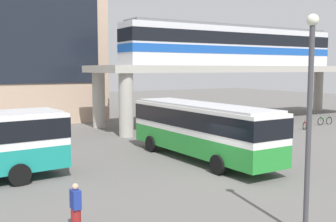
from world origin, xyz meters
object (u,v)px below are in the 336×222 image
object	(u,v)px
bicycle_brown	(268,126)
bicycle_silver	(241,125)
bicycle_blue	(231,129)
pedestrian_waiting_near_stop	(217,122)
train	(235,45)
bicycle_red	(307,125)
bicycle_orange	(284,121)
bus_main	(201,125)
pedestrian_near_building	(76,210)
bicycle_green	(325,121)

from	to	relation	value
bicycle_brown	bicycle_silver	world-z (taller)	same
bicycle_blue	pedestrian_waiting_near_stop	size ratio (longest dim) A/B	1.00
train	bicycle_red	distance (m)	10.33
bicycle_brown	bicycle_blue	xyz separation A→B (m)	(-4.05, -0.10, 0.00)
train	bicycle_orange	xyz separation A→B (m)	(2.50, -4.24, -7.06)
train	bus_main	bearing A→B (deg)	-136.02
bicycle_orange	bicycle_silver	bearing A→B (deg)	-179.91
pedestrian_near_building	bicycle_red	bearing A→B (deg)	25.38
bus_main	bicycle_silver	world-z (taller)	bus_main
bicycle_red	bicycle_silver	distance (m)	5.68
bicycle_brown	bicycle_silver	xyz separation A→B (m)	(-1.57, 1.58, 0.00)
bicycle_silver	bicycle_green	bearing A→B (deg)	-12.75
train	bicycle_orange	distance (m)	8.61
bicycle_red	bicycle_orange	bearing A→B (deg)	81.64
bicycle_orange	pedestrian_waiting_near_stop	world-z (taller)	pedestrian_waiting_near_stop
bicycle_orange	pedestrian_near_building	size ratio (longest dim) A/B	1.12
pedestrian_waiting_near_stop	pedestrian_near_building	bearing A→B (deg)	-139.51
train	bicycle_red	size ratio (longest dim) A/B	13.64
bicycle_red	bicycle_blue	size ratio (longest dim) A/B	0.99
bicycle_orange	bicycle_brown	bearing A→B (deg)	-156.74
bicycle_green	bicycle_orange	distance (m)	3.77
bicycle_red	bicycle_silver	xyz separation A→B (m)	(-4.82, 3.00, 0.00)
bicycle_blue	pedestrian_waiting_near_stop	world-z (taller)	pedestrian_waiting_near_stop
bicycle_orange	train	bearing A→B (deg)	120.52
bicycle_blue	pedestrian_waiting_near_stop	bearing A→B (deg)	103.26
bicycle_green	bicycle_red	xyz separation A→B (m)	(-3.68, -1.08, 0.00)
bus_main	train	bearing A→B (deg)	43.98
bicycle_brown	bicycle_red	bearing A→B (deg)	-23.68
bicycle_green	bicycle_silver	size ratio (longest dim) A/B	1.03
bicycle_blue	pedestrian_near_building	world-z (taller)	pedestrian_near_building
bicycle_orange	bicycle_blue	world-z (taller)	same
bicycle_orange	pedestrian_waiting_near_stop	distance (m)	8.08
bus_main	bicycle_silver	xyz separation A→B (m)	(9.98, 8.05, -1.63)
pedestrian_near_building	bicycle_green	bearing A→B (deg)	24.26
bus_main	bicycle_silver	size ratio (longest dim) A/B	6.37
bus_main	bicycle_brown	size ratio (longest dim) A/B	6.59
bicycle_orange	bicycle_silver	world-z (taller)	same
bicycle_green	bicycle_red	bearing A→B (deg)	-163.64
bus_main	bicycle_orange	xyz separation A→B (m)	(15.24, 8.06, -1.63)
bicycle_blue	bicycle_orange	bearing A→B (deg)	12.30
pedestrian_near_building	bus_main	bearing A→B (deg)	34.34
bus_main	bicycle_green	xyz separation A→B (m)	(18.48, 6.13, -1.63)
bicycle_green	bicycle_brown	size ratio (longest dim) A/B	1.06
bus_main	pedestrian_near_building	world-z (taller)	bus_main
bicycle_red	pedestrian_waiting_near_stop	bearing A→B (deg)	160.56
train	pedestrian_near_building	xyz separation A→B (m)	(-22.18, -18.75, -6.68)
bicycle_silver	bus_main	bearing A→B (deg)	-141.11
bicycle_red	pedestrian_waiting_near_stop	xyz separation A→B (m)	(-7.62, 2.69, 0.47)
bus_main	bicycle_green	world-z (taller)	bus_main
train	bicycle_blue	size ratio (longest dim) A/B	13.46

